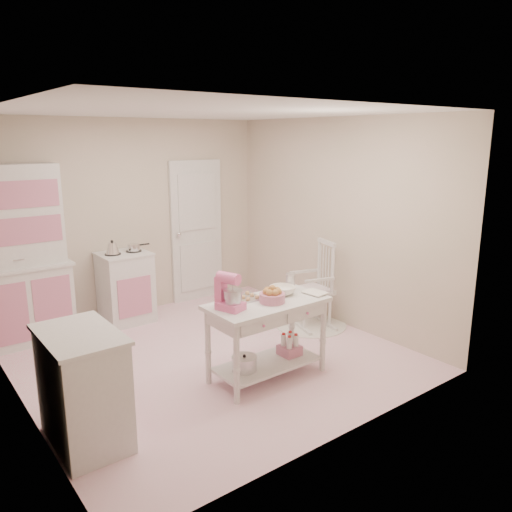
{
  "coord_description": "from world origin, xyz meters",
  "views": [
    {
      "loc": [
        -2.7,
        -4.34,
        2.36
      ],
      "look_at": [
        0.43,
        -0.24,
        1.12
      ],
      "focal_mm": 35.0,
      "sensor_mm": 36.0,
      "label": 1
    }
  ],
  "objects_px": {
    "base_cabinet": "(83,388)",
    "bread_basket": "(272,298)",
    "hutch": "(21,256)",
    "stove": "(126,287)",
    "work_table": "(267,340)",
    "stand_mixer": "(230,292)",
    "rocking_chair": "(311,284)"
  },
  "relations": [
    {
      "from": "base_cabinet",
      "to": "bread_basket",
      "type": "distance_m",
      "value": 1.88
    },
    {
      "from": "hutch",
      "to": "stove",
      "type": "height_order",
      "value": "hutch"
    },
    {
      "from": "work_table",
      "to": "stove",
      "type": "bearing_deg",
      "value": 101.48
    },
    {
      "from": "stove",
      "to": "bread_basket",
      "type": "height_order",
      "value": "stove"
    },
    {
      "from": "work_table",
      "to": "stand_mixer",
      "type": "relative_size",
      "value": 3.53
    },
    {
      "from": "hutch",
      "to": "work_table",
      "type": "bearing_deg",
      "value": -55.02
    },
    {
      "from": "work_table",
      "to": "stand_mixer",
      "type": "xyz_separation_m",
      "value": [
        -0.42,
        0.02,
        0.57
      ]
    },
    {
      "from": "stove",
      "to": "rocking_chair",
      "type": "relative_size",
      "value": 0.84
    },
    {
      "from": "base_cabinet",
      "to": "rocking_chair",
      "type": "height_order",
      "value": "rocking_chair"
    },
    {
      "from": "stand_mixer",
      "to": "bread_basket",
      "type": "height_order",
      "value": "stand_mixer"
    },
    {
      "from": "hutch",
      "to": "bread_basket",
      "type": "distance_m",
      "value": 2.98
    },
    {
      "from": "rocking_chair",
      "to": "stand_mixer",
      "type": "distance_m",
      "value": 1.95
    },
    {
      "from": "base_cabinet",
      "to": "rocking_chair",
      "type": "relative_size",
      "value": 0.84
    },
    {
      "from": "hutch",
      "to": "work_table",
      "type": "xyz_separation_m",
      "value": [
        1.68,
        -2.4,
        -0.64
      ]
    },
    {
      "from": "stove",
      "to": "bread_basket",
      "type": "relative_size",
      "value": 3.68
    },
    {
      "from": "rocking_chair",
      "to": "stand_mixer",
      "type": "relative_size",
      "value": 3.24
    },
    {
      "from": "hutch",
      "to": "base_cabinet",
      "type": "xyz_separation_m",
      "value": [
        -0.14,
        -2.38,
        -0.58
      ]
    },
    {
      "from": "rocking_chair",
      "to": "work_table",
      "type": "distance_m",
      "value": 1.55
    },
    {
      "from": "stove",
      "to": "rocking_chair",
      "type": "xyz_separation_m",
      "value": [
        1.81,
        -1.58,
        0.09
      ]
    },
    {
      "from": "rocking_chair",
      "to": "bread_basket",
      "type": "relative_size",
      "value": 4.4
    },
    {
      "from": "hutch",
      "to": "stand_mixer",
      "type": "distance_m",
      "value": 2.69
    },
    {
      "from": "rocking_chair",
      "to": "bread_basket",
      "type": "bearing_deg",
      "value": -132.73
    },
    {
      "from": "work_table",
      "to": "stand_mixer",
      "type": "distance_m",
      "value": 0.71
    },
    {
      "from": "hutch",
      "to": "base_cabinet",
      "type": "relative_size",
      "value": 2.26
    },
    {
      "from": "base_cabinet",
      "to": "bread_basket",
      "type": "xyz_separation_m",
      "value": [
        1.84,
        -0.07,
        0.39
      ]
    },
    {
      "from": "hutch",
      "to": "rocking_chair",
      "type": "xyz_separation_m",
      "value": [
        3.01,
        -1.63,
        -0.49
      ]
    },
    {
      "from": "stove",
      "to": "stand_mixer",
      "type": "xyz_separation_m",
      "value": [
        0.06,
        -2.33,
        0.51
      ]
    },
    {
      "from": "base_cabinet",
      "to": "bread_basket",
      "type": "bearing_deg",
      "value": -2.13
    },
    {
      "from": "hutch",
      "to": "work_table",
      "type": "distance_m",
      "value": 2.99
    },
    {
      "from": "stand_mixer",
      "to": "bread_basket",
      "type": "distance_m",
      "value": 0.46
    },
    {
      "from": "rocking_chair",
      "to": "stand_mixer",
      "type": "bearing_deg",
      "value": -141.55
    },
    {
      "from": "work_table",
      "to": "bread_basket",
      "type": "xyz_separation_m",
      "value": [
        0.02,
        -0.05,
        0.45
      ]
    }
  ]
}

